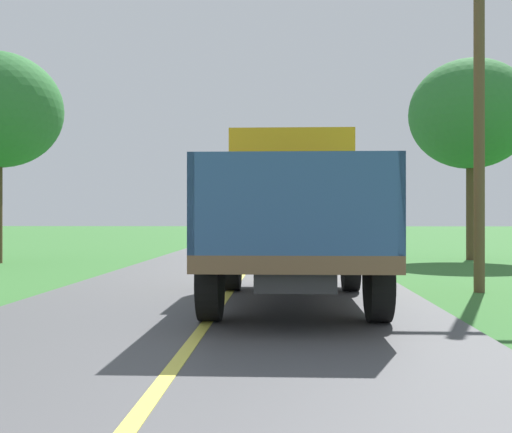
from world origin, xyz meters
The scene contains 3 objects.
banana_truck_near centered at (1.07, 10.09, 1.47)m, with size 2.38×5.82×2.80m.
utility_pole_roadside centered at (4.55, 11.53, 3.69)m, with size 2.60×0.20×6.66m.
roadside_tree_near_left centered at (7.00, 20.69, 4.74)m, with size 3.97×3.97×6.54m.
Camera 1 is at (0.97, -0.48, 1.38)m, focal length 45.06 mm.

